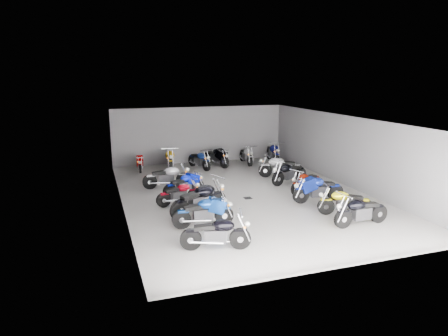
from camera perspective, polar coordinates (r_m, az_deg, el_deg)
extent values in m
plane|color=#9D9A95|center=(17.04, 2.78, -3.84)|extent=(14.00, 14.00, 0.00)
cube|color=slate|center=(23.21, -3.43, 4.77)|extent=(10.00, 0.10, 3.20)
cube|color=slate|center=(15.58, -14.57, 0.21)|extent=(0.10, 14.00, 3.20)
cube|color=slate|center=(19.01, 17.06, 2.34)|extent=(0.10, 14.00, 3.20)
cube|color=black|center=(16.39, 2.91, 6.98)|extent=(10.00, 14.00, 0.04)
cube|color=black|center=(16.60, 3.41, -4.30)|extent=(0.32, 0.32, 0.01)
cylinder|color=black|center=(11.83, 2.32, -10.06)|extent=(0.65, 0.30, 0.64)
cylinder|color=black|center=(11.80, -4.78, -10.15)|extent=(0.65, 0.32, 0.64)
cube|color=#2D2D30|center=(11.75, -1.23, -9.68)|extent=(0.70, 0.47, 0.40)
ellipsoid|color=black|center=(11.64, -0.15, -8.22)|extent=(0.76, 0.57, 0.36)
cube|color=black|center=(11.65, -2.82, -8.43)|extent=(0.66, 0.44, 0.18)
cylinder|color=black|center=(13.64, 0.02, -6.80)|extent=(0.65, 0.17, 0.64)
cylinder|color=black|center=(13.35, -6.09, -7.33)|extent=(0.65, 0.19, 0.64)
cube|color=#2D2D30|center=(13.44, -3.01, -6.67)|extent=(0.67, 0.34, 0.40)
ellipsoid|color=navy|center=(13.38, -2.09, -5.29)|extent=(0.71, 0.44, 0.36)
cube|color=black|center=(13.29, -4.38, -5.64)|extent=(0.63, 0.31, 0.18)
cylinder|color=black|center=(15.02, -0.99, -4.72)|extent=(0.74, 0.40, 0.73)
cylinder|color=black|center=(14.11, -6.34, -6.00)|extent=(0.75, 0.42, 0.73)
cube|color=#2D2D30|center=(14.52, -3.58, -4.92)|extent=(0.82, 0.59, 0.46)
ellipsoid|color=black|center=(14.55, -2.79, -3.35)|extent=(0.89, 0.71, 0.41)
cube|color=black|center=(14.22, -4.81, -3.97)|extent=(0.77, 0.55, 0.21)
cylinder|color=black|center=(16.03, -4.32, -3.91)|extent=(0.58, 0.22, 0.57)
cylinder|color=black|center=(15.55, -8.64, -4.56)|extent=(0.59, 0.24, 0.57)
cube|color=#2D2D30|center=(15.75, -6.46, -3.92)|extent=(0.62, 0.37, 0.36)
ellipsoid|color=#A50417|center=(15.75, -5.83, -2.83)|extent=(0.66, 0.47, 0.32)
cube|color=black|center=(15.58, -7.44, -3.19)|extent=(0.58, 0.35, 0.16)
cylinder|color=black|center=(17.28, -3.82, -2.58)|extent=(0.61, 0.31, 0.60)
cylinder|color=black|center=(16.61, -7.75, -3.33)|extent=(0.61, 0.33, 0.60)
cube|color=#2D2D30|center=(16.91, -5.76, -2.64)|extent=(0.67, 0.46, 0.38)
ellipsoid|color=#0617B4|center=(16.94, -5.18, -1.55)|extent=(0.72, 0.56, 0.34)
cube|color=black|center=(16.69, -6.66, -1.94)|extent=(0.63, 0.43, 0.17)
cylinder|color=black|center=(18.22, -5.87, -1.70)|extent=(0.67, 0.19, 0.66)
cylinder|color=black|center=(18.09, -10.55, -1.96)|extent=(0.67, 0.21, 0.66)
cube|color=#2D2D30|center=(18.11, -8.21, -1.52)|extent=(0.69, 0.36, 0.41)
ellipsoid|color=silver|center=(18.06, -7.53, -0.47)|extent=(0.73, 0.47, 0.37)
cube|color=black|center=(18.02, -9.28, -0.69)|extent=(0.65, 0.34, 0.19)
cylinder|color=black|center=(13.90, 16.64, -6.99)|extent=(0.65, 0.16, 0.65)
cylinder|color=black|center=(14.80, 21.18, -6.10)|extent=(0.65, 0.18, 0.65)
cube|color=#2D2D30|center=(14.31, 19.02, -6.15)|extent=(0.67, 0.33, 0.40)
ellipsoid|color=black|center=(14.07, 18.41, -5.04)|extent=(0.70, 0.43, 0.36)
cube|color=black|center=(14.42, 20.09, -4.90)|extent=(0.63, 0.31, 0.18)
cylinder|color=black|center=(15.06, 14.36, -5.34)|extent=(0.62, 0.34, 0.62)
cylinder|color=black|center=(15.41, 19.46, -5.27)|extent=(0.63, 0.35, 0.62)
cube|color=#2D2D30|center=(15.19, 16.96, -4.96)|extent=(0.69, 0.49, 0.39)
ellipsoid|color=yellow|center=(15.05, 16.26, -3.86)|extent=(0.75, 0.59, 0.35)
cube|color=black|center=(15.19, 18.16, -3.98)|extent=(0.64, 0.46, 0.18)
cylinder|color=black|center=(16.11, 10.93, -3.84)|extent=(0.68, 0.17, 0.67)
cylinder|color=black|center=(16.83, 15.60, -3.36)|extent=(0.68, 0.19, 0.67)
cube|color=#2D2D30|center=(16.42, 13.34, -3.25)|extent=(0.70, 0.35, 0.42)
ellipsoid|color=navy|center=(16.23, 12.68, -2.18)|extent=(0.73, 0.45, 0.38)
cube|color=black|center=(16.51, 14.41, -2.16)|extent=(0.65, 0.33, 0.19)
cylinder|color=black|center=(17.15, 10.30, -2.89)|extent=(0.60, 0.35, 0.60)
cylinder|color=black|center=(18.21, 12.93, -2.08)|extent=(0.60, 0.37, 0.60)
cube|color=#2D2D30|center=(17.65, 11.66, -2.18)|extent=(0.67, 0.50, 0.37)
ellipsoid|color=maroon|center=(17.42, 11.31, -1.35)|extent=(0.73, 0.60, 0.34)
cube|color=black|center=(17.82, 12.28, -1.19)|extent=(0.63, 0.47, 0.17)
cylinder|color=black|center=(18.44, 7.71, -1.56)|extent=(0.67, 0.34, 0.66)
cylinder|color=black|center=(19.50, 10.83, -0.87)|extent=(0.67, 0.36, 0.66)
cube|color=#2D2D30|center=(18.94, 9.32, -0.90)|extent=(0.73, 0.51, 0.41)
ellipsoid|color=black|center=(18.70, 8.88, -0.03)|extent=(0.80, 0.62, 0.37)
cube|color=black|center=(19.11, 10.04, 0.08)|extent=(0.69, 0.48, 0.19)
cylinder|color=black|center=(19.94, 5.91, -0.36)|extent=(0.68, 0.40, 0.68)
cylinder|color=black|center=(20.01, 10.35, -0.45)|extent=(0.69, 0.42, 0.68)
cube|color=#2D2D30|center=(19.94, 8.14, -0.11)|extent=(0.77, 0.58, 0.43)
ellipsoid|color=#AEADB2|center=(19.85, 7.50, 0.87)|extent=(0.84, 0.69, 0.39)
cube|color=black|center=(19.89, 9.16, 0.71)|extent=(0.72, 0.54, 0.19)
cylinder|color=black|center=(21.09, -11.89, 0.01)|extent=(0.16, 0.57, 0.56)
cylinder|color=black|center=(22.34, -11.99, 0.73)|extent=(0.18, 0.57, 0.56)
cube|color=#2D2D30|center=(21.69, -11.95, 0.60)|extent=(0.31, 0.59, 0.35)
ellipsoid|color=#A10000|center=(21.45, -11.97, 1.23)|extent=(0.40, 0.63, 0.32)
cube|color=black|center=(21.92, -12.01, 1.39)|extent=(0.29, 0.56, 0.16)
cylinder|color=black|center=(20.95, -7.62, 0.30)|extent=(0.25, 0.73, 0.72)
cylinder|color=black|center=(22.54, -7.83, 1.21)|extent=(0.27, 0.74, 0.72)
cube|color=#2D2D30|center=(21.72, -7.74, 1.06)|extent=(0.44, 0.77, 0.45)
ellipsoid|color=#C1860A|center=(21.40, -7.73, 1.87)|extent=(0.55, 0.82, 0.41)
cube|color=black|center=(22.01, -7.81, 2.06)|extent=(0.41, 0.72, 0.20)
cylinder|color=black|center=(21.14, -2.53, 0.40)|extent=(0.31, 0.64, 0.63)
cylinder|color=black|center=(22.33, -4.55, 1.06)|extent=(0.33, 0.65, 0.63)
cube|color=#2D2D30|center=(21.71, -3.57, 1.00)|extent=(0.47, 0.70, 0.39)
ellipsoid|color=navy|center=(21.46, -3.27, 1.72)|extent=(0.58, 0.76, 0.36)
cube|color=black|center=(21.91, -4.02, 1.84)|extent=(0.44, 0.66, 0.18)
cylinder|color=black|center=(21.72, 0.07, 0.81)|extent=(0.36, 0.67, 0.67)
cylinder|color=black|center=(22.89, -2.32, 1.44)|extent=(0.38, 0.68, 0.67)
cube|color=#2D2D30|center=(22.28, -1.16, 1.39)|extent=(0.53, 0.74, 0.42)
ellipsoid|color=black|center=(22.04, -0.80, 2.15)|extent=(0.64, 0.81, 0.37)
cube|color=black|center=(22.48, -1.68, 2.26)|extent=(0.50, 0.70, 0.19)
cylinder|color=black|center=(22.23, 3.74, 1.03)|extent=(0.17, 0.64, 0.63)
cylinder|color=black|center=(23.57, 2.64, 1.74)|extent=(0.19, 0.64, 0.63)
cube|color=#2D2D30|center=(22.88, 3.17, 1.64)|extent=(0.34, 0.66, 0.40)
ellipsoid|color=silver|center=(22.62, 3.35, 2.32)|extent=(0.44, 0.70, 0.36)
cube|color=black|center=(23.12, 2.94, 2.46)|extent=(0.32, 0.62, 0.18)
cylinder|color=black|center=(22.72, 7.49, 1.31)|extent=(0.28, 0.73, 0.72)
cylinder|color=black|center=(24.26, 6.50, 2.09)|extent=(0.30, 0.73, 0.72)
cube|color=#2D2D30|center=(23.47, 6.99, 1.98)|extent=(0.47, 0.78, 0.45)
ellipsoid|color=navy|center=(23.17, 7.17, 2.74)|extent=(0.58, 0.83, 0.40)
cube|color=black|center=(23.75, 6.80, 2.89)|extent=(0.43, 0.73, 0.20)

